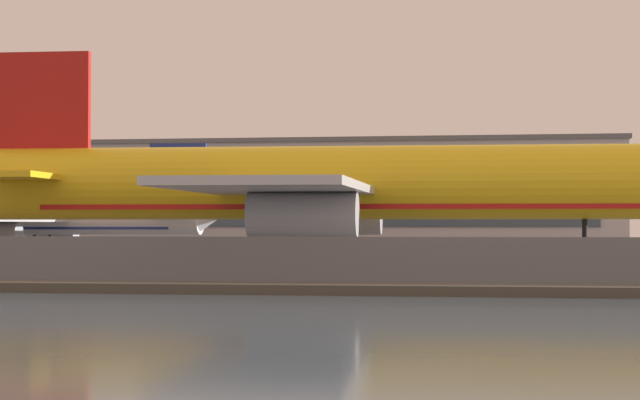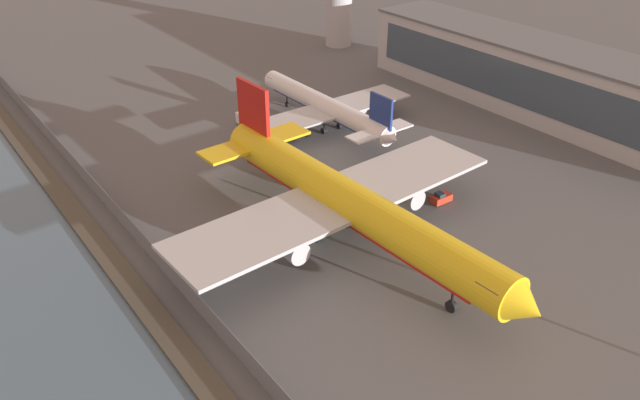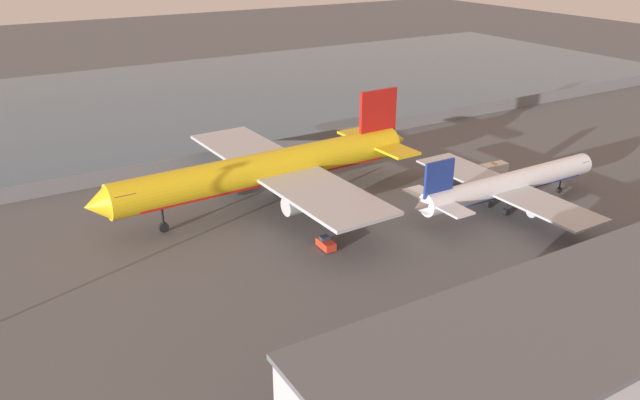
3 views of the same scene
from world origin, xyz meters
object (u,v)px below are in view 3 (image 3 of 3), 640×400
cargo_jet_yellow (271,169)px  ops_van (494,169)px  baggage_tug (326,244)px  passenger_jet_white (508,184)px

cargo_jet_yellow → ops_van: 41.85m
baggage_tug → passenger_jet_white: bearing=174.9°
cargo_jet_yellow → passenger_jet_white: size_ratio=1.45×
ops_van → passenger_jet_white: bearing=52.0°
passenger_jet_white → baggage_tug: (32.03, -2.87, -3.35)m
passenger_jet_white → ops_van: 15.08m
cargo_jet_yellow → passenger_jet_white: 37.62m
passenger_jet_white → baggage_tug: size_ratio=12.04×
cargo_jet_yellow → passenger_jet_white: bearing=147.0°
baggage_tug → ops_van: bearing=-167.9°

